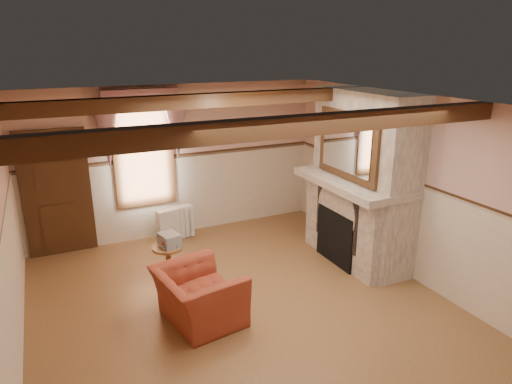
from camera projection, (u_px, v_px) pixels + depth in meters
name	position (u px, v px, depth m)	size (l,w,h in m)	color
floor	(242.00, 307.00, 6.31)	(5.50, 6.00, 0.01)	brown
ceiling	(240.00, 103.00, 5.45)	(5.50, 6.00, 0.01)	silver
wall_back	(177.00, 161.00, 8.46)	(5.50, 0.02, 2.80)	tan
wall_front	(407.00, 343.00, 3.30)	(5.50, 0.02, 2.80)	tan
wall_left	(0.00, 252.00, 4.76)	(0.02, 6.00, 2.80)	tan
wall_right	(405.00, 185.00, 7.00)	(0.02, 6.00, 2.80)	tan
wainscot	(242.00, 258.00, 6.08)	(5.50, 6.00, 1.50)	beige
chair_rail	(241.00, 205.00, 5.85)	(5.50, 6.00, 0.08)	black
firebox	(338.00, 237.00, 7.50)	(0.20, 0.95, 0.90)	black
armchair	(198.00, 296.00, 5.91)	(1.09, 0.96, 0.71)	maroon
side_table	(169.00, 263.00, 6.98)	(0.46, 0.46, 0.55)	brown
book_stack	(170.00, 240.00, 6.88)	(0.26, 0.32, 0.20)	#B7AD8C
radiator	(175.00, 223.00, 8.47)	(0.70, 0.18, 0.60)	silver
bowl	(349.00, 174.00, 7.42)	(0.33, 0.33, 0.08)	brown
mantel_clock	(334.00, 164.00, 7.76)	(0.14, 0.24, 0.20)	black
oil_lamp	(344.00, 166.00, 7.50)	(0.11, 0.11, 0.28)	#C78338
candle_red	(381.00, 184.00, 6.73)	(0.06, 0.06, 0.16)	maroon
jar_yellow	(368.00, 180.00, 7.00)	(0.06, 0.06, 0.12)	gold
fireplace	(363.00, 178.00, 7.38)	(0.85, 2.00, 2.80)	gray
mantel	(354.00, 182.00, 7.32)	(1.05, 2.05, 0.12)	gray
overmantel_mirror	(347.00, 146.00, 7.06)	(0.06, 1.44, 1.04)	silver
door	(57.00, 195.00, 7.66)	(1.10, 0.10, 2.10)	black
window	(143.00, 151.00, 8.11)	(1.06, 0.08, 2.02)	white
window_drapes	(142.00, 118.00, 7.85)	(1.30, 0.14, 1.40)	gray
ceiling_beam_front	(289.00, 126.00, 4.45)	(5.50, 0.18, 0.20)	black
ceiling_beam_back	(207.00, 101.00, 6.51)	(5.50, 0.18, 0.20)	black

